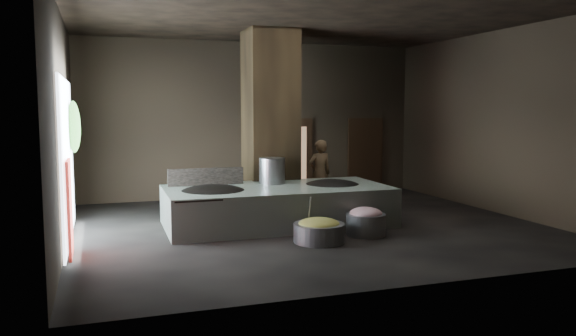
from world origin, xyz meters
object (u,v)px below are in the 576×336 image
object	(u,v)px
wok_right	(332,188)
veg_basin	(319,233)
meat_basin	(366,224)
cook	(320,173)
wok_left	(213,195)
stock_pot	(272,172)
hearth_platform	(277,206)

from	to	relation	value
wok_right	veg_basin	distance (m)	2.24
wok_right	meat_basin	xyz separation A→B (m)	(0.05, -1.63, -0.53)
cook	wok_right	bearing A→B (deg)	72.90
wok_left	veg_basin	bearing A→B (deg)	-45.92
stock_pot	veg_basin	xyz separation A→B (m)	(0.22, -2.38, -0.95)
hearth_platform	meat_basin	size ratio (longest dim) A/B	6.09
cook	veg_basin	bearing A→B (deg)	64.05
wok_left	meat_basin	world-z (taller)	wok_left
hearth_platform	meat_basin	bearing A→B (deg)	-47.62
wok_left	stock_pot	world-z (taller)	stock_pot
veg_basin	meat_basin	bearing A→B (deg)	12.33
hearth_platform	veg_basin	size ratio (longest dim) A/B	4.94
meat_basin	hearth_platform	bearing A→B (deg)	131.54
cook	hearth_platform	bearing A→B (deg)	43.00
wok_left	cook	bearing A→B (deg)	31.15
stock_pot	meat_basin	xyz separation A→B (m)	(1.35, -2.13, -0.91)
stock_pot	wok_right	bearing A→B (deg)	-21.04
wok_left	veg_basin	xyz separation A→B (m)	(1.72, -1.78, -0.57)
stock_pot	meat_basin	bearing A→B (deg)	-57.63
hearth_platform	wok_right	world-z (taller)	wok_right
cook	wok_left	bearing A→B (deg)	27.30
hearth_platform	wok_left	xyz separation A→B (m)	(-1.45, -0.05, 0.32)
stock_pot	veg_basin	world-z (taller)	stock_pot
stock_pot	meat_basin	distance (m)	2.68
wok_right	stock_pot	xyz separation A→B (m)	(-1.30, 0.50, 0.38)
hearth_platform	wok_left	size ratio (longest dim) A/B	3.17
wok_right	cook	size ratio (longest dim) A/B	0.82
veg_basin	wok_left	bearing A→B (deg)	134.08
wok_left	meat_basin	xyz separation A→B (m)	(2.85, -1.53, -0.53)
cook	meat_basin	xyz separation A→B (m)	(-0.39, -3.49, -0.66)
stock_pot	wok_left	bearing A→B (deg)	-158.20
hearth_platform	wok_left	world-z (taller)	wok_left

